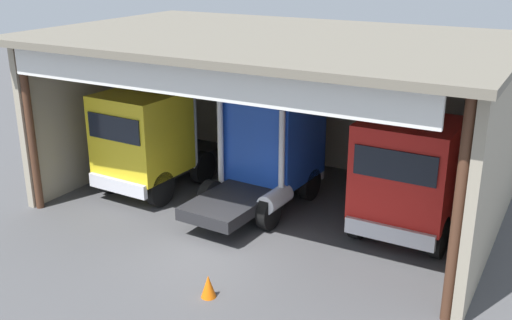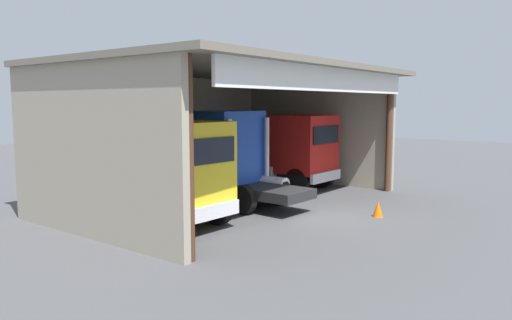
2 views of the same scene
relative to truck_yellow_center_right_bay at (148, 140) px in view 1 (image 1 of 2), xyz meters
name	(u,v)px [view 1 (image 1 of 2)]	position (x,y,z in m)	size (l,w,h in m)	color
ground_plane	(204,256)	(4.08, -2.91, -1.80)	(80.00, 80.00, 0.00)	#4C4C4F
workshop_shed	(287,85)	(4.08, 1.95, 1.87)	(13.61, 9.11, 5.37)	#9E937F
truck_yellow_center_right_bay	(148,140)	(0.00, 0.00, 0.00)	(2.62, 4.86, 3.41)	yellow
truck_blue_center_bay	(270,144)	(3.88, 1.20, 0.12)	(2.62, 5.41, 3.68)	#1E47B7
truck_red_left_bay	(409,175)	(8.38, 0.81, 0.03)	(2.70, 4.57, 3.47)	red
oil_drum	(268,150)	(2.03, 4.58, -1.36)	(0.58, 0.58, 0.89)	#B21E19
tool_cart	(367,172)	(6.17, 4.01, -1.30)	(0.90, 0.60, 1.00)	black
traffic_cone	(208,286)	(5.29, -4.52, -1.52)	(0.36, 0.36, 0.56)	orange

